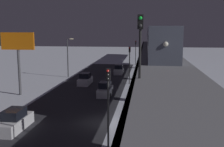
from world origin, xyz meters
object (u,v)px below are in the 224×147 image
(sedan_white_2, at_px, (85,80))
(traffic_light_far, at_px, (136,49))
(sedan_white, at_px, (14,121))
(commercial_billboard, at_px, (18,47))
(sedan_silver, at_px, (105,90))
(traffic_light_mid, at_px, (130,60))
(rail_signal, at_px, (140,35))
(subway_train, at_px, (154,36))
(sedan_silver_2, at_px, (119,70))
(traffic_light_near, at_px, (108,97))

(sedan_white_2, xyz_separation_m, traffic_light_far, (-7.50, -27.12, 3.40))
(sedan_white, xyz_separation_m, commercial_billboard, (5.76, -12.96, 6.03))
(sedan_silver, height_order, commercial_billboard, commercial_billboard)
(traffic_light_mid, bearing_deg, commercial_billboard, 33.19)
(rail_signal, distance_m, sedan_white_2, 30.05)
(subway_train, distance_m, traffic_light_far, 12.64)
(traffic_light_mid, bearing_deg, sedan_silver_2, -74.40)
(subway_train, height_order, sedan_white, subway_train)
(traffic_light_near, bearing_deg, sedan_white, -18.07)
(sedan_white, height_order, traffic_light_mid, traffic_light_mid)
(sedan_white_2, bearing_deg, sedan_white, 85.22)
(sedan_white_2, distance_m, traffic_light_near, 25.91)
(subway_train, relative_size, sedan_silver, 17.62)
(sedan_white, height_order, sedan_silver_2, same)
(subway_train, height_order, sedan_silver, subway_train)
(traffic_light_mid, xyz_separation_m, commercial_billboard, (15.06, 9.85, 2.63))
(subway_train, xyz_separation_m, traffic_light_far, (4.42, -11.22, -3.77))
(sedan_white_2, xyz_separation_m, commercial_billboard, (7.56, 8.57, 6.03))
(sedan_silver, bearing_deg, rail_signal, -74.98)
(rail_signal, relative_size, sedan_white, 0.85)
(sedan_silver_2, distance_m, traffic_light_near, 36.50)
(traffic_light_near, height_order, traffic_light_far, same)
(sedan_white_2, bearing_deg, sedan_silver, 121.86)
(sedan_white, xyz_separation_m, sedan_white_2, (-1.80, -21.53, 0.00))
(traffic_light_far, xyz_separation_m, commercial_billboard, (15.06, 35.69, 2.63))
(sedan_white_2, bearing_deg, subway_train, -126.87)
(sedan_silver, height_order, traffic_light_mid, traffic_light_mid)
(sedan_silver, bearing_deg, commercial_billboard, -174.50)
(subway_train, height_order, traffic_light_near, subway_train)
(commercial_billboard, bearing_deg, sedan_white_2, -131.39)
(sedan_silver_2, xyz_separation_m, traffic_light_near, (-2.90, 36.23, 3.40))
(subway_train, relative_size, sedan_silver_2, 18.38)
(traffic_light_mid, bearing_deg, traffic_light_near, 90.00)
(rail_signal, bearing_deg, sedan_white_2, -69.98)
(traffic_light_near, distance_m, traffic_light_mid, 25.84)
(sedan_white, relative_size, sedan_white_2, 1.03)
(sedan_silver_2, relative_size, commercial_billboard, 0.45)
(commercial_billboard, bearing_deg, traffic_light_near, 133.27)
(rail_signal, relative_size, traffic_light_near, 0.62)
(sedan_white, distance_m, traffic_light_far, 49.65)
(rail_signal, xyz_separation_m, traffic_light_far, (2.41, -54.30, -4.72))
(sedan_silver_2, distance_m, traffic_light_far, 16.09)
(traffic_light_far, bearing_deg, rail_signal, 92.54)
(traffic_light_mid, relative_size, commercial_billboard, 0.72)
(subway_train, relative_size, commercial_billboard, 8.32)
(sedan_white_2, height_order, traffic_light_near, traffic_light_near)
(sedan_white_2, height_order, traffic_light_far, traffic_light_far)
(traffic_light_near, height_order, commercial_billboard, commercial_billboard)
(traffic_light_mid, distance_m, commercial_billboard, 18.18)
(subway_train, bearing_deg, sedan_silver_2, 30.06)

